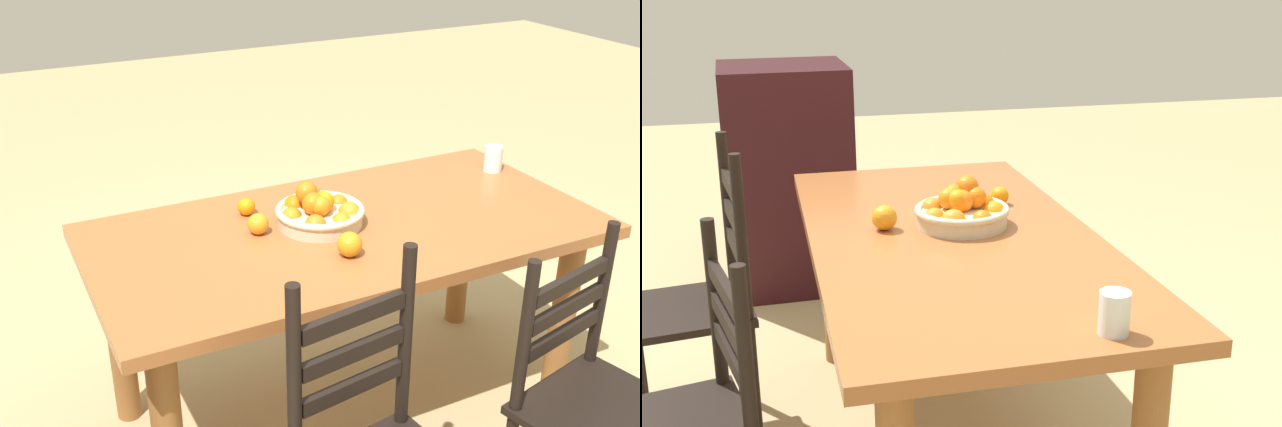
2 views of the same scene
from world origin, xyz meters
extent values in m
plane|color=tan|center=(0.00, 0.00, 0.00)|extent=(12.00, 12.00, 0.00)
cube|color=#9F5C30|center=(0.00, 0.00, 0.73)|extent=(1.71, 0.86, 0.04)
cylinder|color=#915C2D|center=(-0.73, -0.31, 0.35)|extent=(0.09, 0.09, 0.71)
cylinder|color=#915C2D|center=(0.73, -0.31, 0.35)|extent=(0.09, 0.09, 0.71)
cylinder|color=#915C2D|center=(-0.73, 0.31, 0.35)|extent=(0.09, 0.09, 0.71)
cylinder|color=black|center=(0.50, 0.68, 0.74)|extent=(0.04, 0.04, 0.53)
cylinder|color=black|center=(0.17, 0.63, 0.74)|extent=(0.04, 0.04, 0.53)
cube|color=black|center=(0.33, 0.65, 0.65)|extent=(0.31, 0.07, 0.04)
cube|color=black|center=(0.33, 0.65, 0.76)|extent=(0.31, 0.07, 0.04)
cube|color=black|center=(0.33, 0.65, 0.86)|extent=(0.31, 0.07, 0.04)
cube|color=black|center=(-0.40, 0.84, 0.43)|extent=(0.51, 0.51, 0.03)
cylinder|color=black|center=(-0.54, 0.62, 0.21)|extent=(0.04, 0.04, 0.41)
cylinder|color=black|center=(-0.18, 0.70, 0.68)|extent=(0.04, 0.04, 0.47)
cylinder|color=black|center=(-0.54, 0.62, 0.68)|extent=(0.04, 0.04, 0.47)
cube|color=black|center=(-0.36, 0.66, 0.61)|extent=(0.33, 0.09, 0.04)
cube|color=black|center=(-0.36, 0.66, 0.70)|extent=(0.33, 0.09, 0.04)
cube|color=black|center=(-0.36, 0.66, 0.78)|extent=(0.33, 0.09, 0.04)
cylinder|color=beige|center=(0.08, -0.05, 0.78)|extent=(0.29, 0.29, 0.05)
torus|color=beige|center=(0.08, -0.05, 0.81)|extent=(0.30, 0.30, 0.02)
sphere|color=orange|center=(0.18, -0.06, 0.80)|extent=(0.07, 0.07, 0.07)
sphere|color=orange|center=(0.13, 0.03, 0.80)|extent=(0.07, 0.07, 0.07)
sphere|color=orange|center=(0.04, 0.05, 0.79)|extent=(0.07, 0.07, 0.07)
sphere|color=orange|center=(-0.01, 0.00, 0.80)|extent=(0.08, 0.08, 0.08)
sphere|color=orange|center=(-0.02, -0.09, 0.79)|extent=(0.07, 0.07, 0.07)
sphere|color=orange|center=(0.05, -0.15, 0.80)|extent=(0.07, 0.07, 0.07)
sphere|color=orange|center=(0.13, -0.13, 0.80)|extent=(0.08, 0.08, 0.08)
sphere|color=orange|center=(0.11, -0.07, 0.87)|extent=(0.07, 0.07, 0.07)
sphere|color=orange|center=(0.08, -0.09, 0.84)|extent=(0.07, 0.07, 0.07)
sphere|color=orange|center=(0.07, -0.05, 0.84)|extent=(0.07, 0.07, 0.07)
sphere|color=orange|center=(0.07, -0.04, 0.83)|extent=(0.07, 0.07, 0.07)
sphere|color=orange|center=(0.11, -0.03, 0.84)|extent=(0.08, 0.08, 0.08)
sphere|color=orange|center=(0.07, -0.03, 0.84)|extent=(0.06, 0.06, 0.06)
sphere|color=orange|center=(0.09, -0.01, 0.84)|extent=(0.07, 0.07, 0.07)
sphere|color=orange|center=(0.08, -0.04, 0.83)|extent=(0.07, 0.07, 0.07)
sphere|color=orange|center=(0.27, -0.23, 0.78)|extent=(0.06, 0.06, 0.06)
sphere|color=orange|center=(0.10, 0.19, 0.79)|extent=(0.08, 0.08, 0.08)
sphere|color=orange|center=(0.29, -0.07, 0.79)|extent=(0.07, 0.07, 0.07)
cylinder|color=silver|center=(-0.76, -0.19, 0.80)|extent=(0.07, 0.07, 0.10)
camera|label=1|loc=(1.08, 1.98, 1.83)|focal=41.85mm
camera|label=2|loc=(-2.29, 0.56, 1.56)|focal=45.88mm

